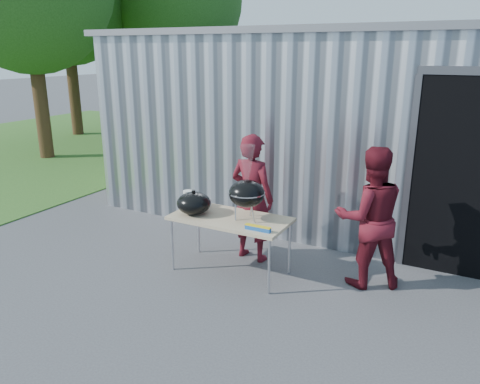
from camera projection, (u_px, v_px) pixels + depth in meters
The scene contains 11 objects.
ground at pixel (205, 281), 5.85m from camera, with size 80.00×80.00×0.00m, color #444446.
building at pixel (372, 118), 8.87m from camera, with size 8.20×6.20×3.10m.
grass_patch at pixel (66, 140), 14.96m from camera, with size 10.00×12.00×0.02m, color #2D591E.
folding_table at pixel (230, 220), 5.93m from camera, with size 1.50×0.75×0.75m.
kettle_grill at pixel (247, 188), 5.71m from camera, with size 0.46×0.46×0.94m.
grill_lid at pixel (194, 203), 6.00m from camera, with size 0.44×0.44×0.32m.
paper_towels at pixel (188, 201), 6.10m from camera, with size 0.12×0.12×0.28m, color white.
white_tub at pixel (202, 203), 6.32m from camera, with size 0.20×0.15×0.10m, color white.
foil_box at pixel (258, 228), 5.47m from camera, with size 0.32×0.05×0.06m.
person_cook at pixel (252, 198), 6.29m from camera, with size 0.64×0.42×1.74m, color #5A111C.
person_bystander at pixel (370, 218), 5.57m from camera, with size 0.84×0.65×1.73m, color #5A111C.
Camera 1 is at (2.87, -4.45, 2.78)m, focal length 35.00 mm.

